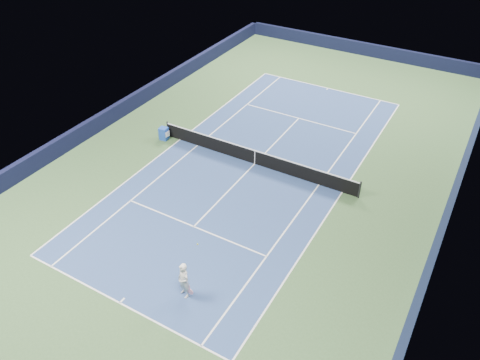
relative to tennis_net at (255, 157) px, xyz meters
The scene contains 19 objects.
ground 0.50m from the tennis_net, ahead, with size 40.00×40.00×0.00m, color #34532D.
wall_far 19.83m from the tennis_net, 90.00° to the left, with size 22.00×0.35×1.10m, color black.
wall_right 10.83m from the tennis_net, ahead, with size 0.35×40.00×1.10m, color #101A32.
wall_left 10.83m from the tennis_net, behind, with size 0.35×40.00×1.10m, color black.
court_surface 0.50m from the tennis_net, ahead, with size 10.97×23.77×0.01m, color navy.
baseline_far 11.90m from the tennis_net, 90.00° to the left, with size 10.97×0.08×0.00m, color white.
baseline_near 11.90m from the tennis_net, 90.00° to the right, with size 10.97×0.08×0.00m, color white.
sideline_doubles_right 5.51m from the tennis_net, ahead, with size 0.08×23.77×0.00m, color white.
sideline_doubles_left 5.51m from the tennis_net, behind, with size 0.08×23.77×0.00m, color white.
sideline_singles_right 4.14m from the tennis_net, ahead, with size 0.08×23.77×0.00m, color white.
sideline_singles_left 4.14m from the tennis_net, behind, with size 0.08×23.77×0.00m, color white.
service_line_far 6.42m from the tennis_net, 90.00° to the left, with size 8.23×0.08×0.00m, color white.
service_line_near 6.42m from the tennis_net, 90.00° to the right, with size 8.23×0.08×0.00m, color white.
center_service_line 0.50m from the tennis_net, ahead, with size 0.08×12.80×0.00m, color white.
center_mark_far 11.75m from the tennis_net, 90.00° to the left, with size 0.08×0.30×0.00m, color white.
center_mark_near 11.75m from the tennis_net, 90.00° to the right, with size 0.08×0.30×0.00m, color white.
tennis_net is the anchor object (origin of this frame).
sponsor_cube 6.41m from the tennis_net, behind, with size 0.60×0.51×0.83m.
tennis_player 10.37m from the tennis_net, 78.10° to the right, with size 0.86×1.36×2.23m.
Camera 1 is at (10.72, -20.32, 15.90)m, focal length 35.00 mm.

